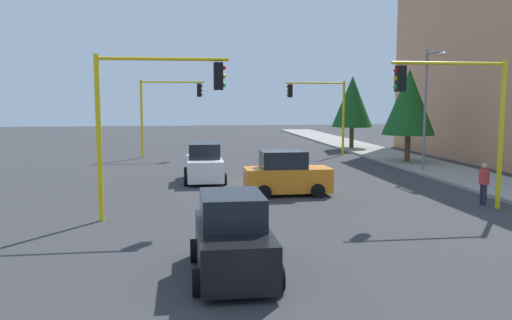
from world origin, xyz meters
TOP-DOWN VIEW (x-y plane):
  - ground_plane at (0.00, 0.00)m, footprint 120.00×120.00m
  - sidewalk_kerb at (-5.00, 10.50)m, footprint 80.00×4.00m
  - lane_arrow_near at (11.51, -3.00)m, footprint 2.40×1.10m
  - traffic_signal_far_right at (-14.00, -5.69)m, footprint 0.36×4.59m
  - traffic_signal_near_left at (6.00, 5.70)m, footprint 0.36×4.59m
  - traffic_signal_near_right at (6.00, -5.71)m, footprint 0.36×4.59m
  - traffic_signal_far_left at (-14.00, 5.68)m, footprint 0.36×4.59m
  - street_lamp_curbside at (-3.61, 9.20)m, footprint 2.15×0.28m
  - tree_roadside_mid at (-8.00, 10.00)m, footprint 3.40×3.40m
  - tree_roadside_far at (-18.00, 9.50)m, footprint 3.38×3.38m
  - car_orange at (2.00, -0.09)m, footprint 1.93×3.79m
  - car_white at (-2.44, -3.54)m, footprint 4.02×2.09m
  - car_black at (12.32, -3.49)m, footprint 3.92×2.01m
  - pedestrian_crossing at (5.30, 7.32)m, footprint 0.40×0.24m

SIDE VIEW (x-z plane):
  - ground_plane at x=0.00m, z-range 0.00..0.00m
  - lane_arrow_near at x=11.51m, z-range -0.54..0.56m
  - sidewalk_kerb at x=-5.00m, z-range 0.00..0.15m
  - car_orange at x=2.00m, z-range -0.09..1.88m
  - car_black at x=12.32m, z-range -0.09..1.88m
  - car_white at x=-2.44m, z-range -0.09..1.89m
  - pedestrian_crossing at x=5.30m, z-range 0.06..1.76m
  - traffic_signal_far_left at x=-14.00m, z-range 1.16..6.73m
  - traffic_signal_far_right at x=-14.00m, z-range 1.17..6.77m
  - tree_roadside_far at x=-18.00m, z-range 0.94..7.09m
  - tree_roadside_mid at x=-8.00m, z-range 0.95..7.12m
  - traffic_signal_near_left at x=6.00m, z-range 1.19..6.91m
  - traffic_signal_near_right at x=6.00m, z-range 1.19..6.96m
  - street_lamp_curbside at x=-3.61m, z-range 0.85..7.85m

